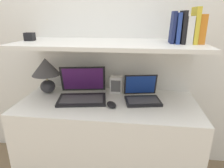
# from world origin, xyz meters

# --- Properties ---
(wall_back) EXTENTS (6.00, 0.05, 2.40)m
(wall_back) POSITION_xyz_m (0.00, 0.68, 1.20)
(wall_back) COLOR white
(wall_back) RESTS_ON ground_plane
(desk) EXTENTS (1.38, 0.62, 0.74)m
(desk) POSITION_xyz_m (0.00, 0.31, 0.37)
(desk) COLOR white
(desk) RESTS_ON ground_plane
(back_riser) EXTENTS (1.38, 0.04, 1.17)m
(back_riser) POSITION_xyz_m (0.00, 0.64, 0.58)
(back_riser) COLOR white
(back_riser) RESTS_ON ground_plane
(shelf) EXTENTS (1.38, 0.56, 0.03)m
(shelf) POSITION_xyz_m (0.00, 0.38, 1.18)
(shelf) COLOR white
(shelf) RESTS_ON back_riser
(table_lamp) EXTENTS (0.24, 0.24, 0.30)m
(table_lamp) POSITION_xyz_m (-0.55, 0.44, 0.94)
(table_lamp) COLOR #2D2D33
(table_lamp) RESTS_ON desk
(laptop_large) EXTENTS (0.42, 0.37, 0.25)m
(laptop_large) POSITION_xyz_m (-0.21, 0.35, 0.79)
(laptop_large) COLOR black
(laptop_large) RESTS_ON desk
(laptop_small) EXTENTS (0.30, 0.28, 0.19)m
(laptop_small) POSITION_xyz_m (0.26, 0.37, 0.78)
(laptop_small) COLOR black
(laptop_small) RESTS_ON desk
(computer_mouse) EXTENTS (0.10, 0.12, 0.03)m
(computer_mouse) POSITION_xyz_m (0.04, 0.22, 0.76)
(computer_mouse) COLOR black
(computer_mouse) RESTS_ON desk
(router_box) EXTENTS (0.10, 0.09, 0.14)m
(router_box) POSITION_xyz_m (0.04, 0.52, 0.81)
(router_box) COLOR white
(router_box) RESTS_ON desk
(book_orange) EXTENTS (0.04, 0.13, 0.20)m
(book_orange) POSITION_xyz_m (0.64, 0.38, 1.29)
(book_orange) COLOR orange
(book_orange) RESTS_ON shelf
(book_yellow) EXTENTS (0.03, 0.16, 0.24)m
(book_yellow) POSITION_xyz_m (0.60, 0.38, 1.31)
(book_yellow) COLOR gold
(book_yellow) RESTS_ON shelf
(book_white) EXTENTS (0.04, 0.17, 0.18)m
(book_white) POSITION_xyz_m (0.56, 0.38, 1.29)
(book_white) COLOR silver
(book_white) RESTS_ON shelf
(book_black) EXTENTS (0.02, 0.17, 0.22)m
(book_black) POSITION_xyz_m (0.52, 0.38, 1.30)
(book_black) COLOR black
(book_black) RESTS_ON shelf
(book_blue) EXTENTS (0.02, 0.16, 0.20)m
(book_blue) POSITION_xyz_m (0.48, 0.38, 1.30)
(book_blue) COLOR #284293
(book_blue) RESTS_ON shelf
(book_navy) EXTENTS (0.03, 0.12, 0.22)m
(book_navy) POSITION_xyz_m (0.45, 0.38, 1.30)
(book_navy) COLOR navy
(book_navy) RESTS_ON shelf
(shelf_gadget) EXTENTS (0.07, 0.06, 0.06)m
(shelf_gadget) POSITION_xyz_m (-0.62, 0.38, 1.22)
(shelf_gadget) COLOR black
(shelf_gadget) RESTS_ON shelf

